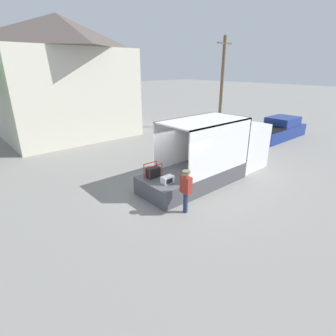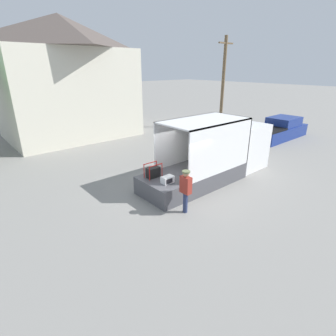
# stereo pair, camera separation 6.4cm
# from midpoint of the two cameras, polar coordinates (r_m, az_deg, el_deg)

# --- Properties ---
(ground_plane) EXTENTS (160.00, 160.00, 0.00)m
(ground_plane) POSITION_cam_midpoint_polar(r_m,az_deg,el_deg) (11.64, 0.32, -5.59)
(ground_plane) COLOR gray
(box_truck) EXTENTS (6.35, 2.22, 3.02)m
(box_truck) POSITION_cam_midpoint_polar(r_m,az_deg,el_deg) (13.88, 12.21, 2.91)
(box_truck) COLOR white
(box_truck) RESTS_ON ground
(tailgate_deck) EXTENTS (1.21, 2.11, 0.80)m
(tailgate_deck) POSITION_cam_midpoint_polar(r_m,az_deg,el_deg) (11.11, -2.01, -4.66)
(tailgate_deck) COLOR #4C4C51
(tailgate_deck) RESTS_ON ground
(microwave) EXTENTS (0.51, 0.34, 0.28)m
(microwave) POSITION_cam_midpoint_polar(r_m,az_deg,el_deg) (10.69, -0.25, -2.54)
(microwave) COLOR white
(microwave) RESTS_ON tailgate_deck
(portable_generator) EXTENTS (0.70, 0.42, 0.61)m
(portable_generator) POSITION_cam_midpoint_polar(r_m,az_deg,el_deg) (11.23, -3.37, -0.86)
(portable_generator) COLOR black
(portable_generator) RESTS_ON tailgate_deck
(worker_person) EXTENTS (0.31, 0.44, 1.71)m
(worker_person) POSITION_cam_midpoint_polar(r_m,az_deg,el_deg) (9.79, 3.73, -4.23)
(worker_person) COLOR navy
(worker_person) RESTS_ON ground
(pickup_truck_blue) EXTENTS (5.52, 2.04, 1.57)m
(pickup_truck_blue) POSITION_cam_midpoint_polar(r_m,az_deg,el_deg) (22.39, 22.75, 7.70)
(pickup_truck_blue) COLOR navy
(pickup_truck_blue) RESTS_ON ground
(house_backdrop) EXTENTS (9.58, 7.56, 8.79)m
(house_backdrop) POSITION_cam_midpoint_polar(r_m,az_deg,el_deg) (22.48, -21.77, 17.83)
(house_backdrop) COLOR beige
(house_backdrop) RESTS_ON ground
(utility_pole) EXTENTS (1.80, 0.28, 7.69)m
(utility_pole) POSITION_cam_midpoint_polar(r_m,az_deg,el_deg) (24.73, 11.60, 17.91)
(utility_pole) COLOR brown
(utility_pole) RESTS_ON ground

